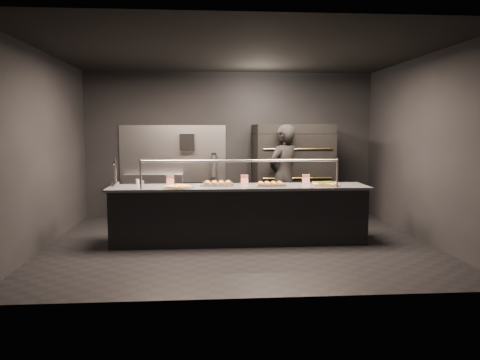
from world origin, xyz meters
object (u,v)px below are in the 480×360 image
Objects in this scene: round_pizza at (178,187)px; square_pizza at (326,184)px; service_counter at (239,214)px; pizza_oven at (291,172)px; worker at (284,176)px; fire_extinguisher at (214,166)px; prep_shelf at (154,196)px; slider_tray_a at (218,184)px; towel_dispenser at (187,142)px; slider_tray_b at (271,184)px; beer_tap at (115,177)px; trash_bin at (221,201)px.

round_pizza is 2.35m from square_pizza.
service_counter is 2.15× the size of pizza_oven.
worker reaches higher than square_pizza.
worker is (1.27, -1.21, -0.11)m from fire_extinguisher.
prep_shelf is 2.10× the size of slider_tray_a.
prep_shelf is at bearing 124.59° from service_counter.
towel_dispenser is 0.72× the size of slider_tray_b.
towel_dispenser is 2.46m from slider_tray_a.
worker reaches higher than slider_tray_b.
round_pizza is at bearing -14.21° from beer_tap.
worker is at bearing 111.87° from square_pizza.
round_pizza reaches higher than trash_bin.
square_pizza is (1.40, -0.00, 0.47)m from service_counter.
worker is at bearing -43.54° from fire_extinguisher.
fire_extinguisher is (1.25, 0.08, 0.61)m from prep_shelf.
prep_shelf is 2.46× the size of slider_tray_b.
fire_extinguisher is 2.62m from round_pizza.
pizza_oven is at bearing 70.23° from slider_tray_b.
worker is (0.92, 1.19, 0.49)m from service_counter.
round_pizza is 0.65m from slider_tray_a.
beer_tap reaches higher than service_counter.
prep_shelf is 2.63m from slider_tray_a.
square_pizza is at bearing -2.46° from slider_tray_a.
slider_tray_b is at bearing -109.77° from pizza_oven.
towel_dispenser reaches higher than prep_shelf.
beer_tap is (-1.95, 0.10, 0.60)m from service_counter.
worker reaches higher than slider_tray_a.
pizza_oven reaches higher than service_counter.
slider_tray_a is at bearing -1.14° from beer_tap.
square_pizza is (0.20, -1.90, -0.03)m from pizza_oven.
pizza_oven is at bearing -9.13° from trash_bin.
pizza_oven reaches higher than beer_tap.
round_pizza is at bearing -175.98° from slider_tray_b.
slider_tray_b is (2.45, -0.15, -0.11)m from beer_tap.
prep_shelf is 2.38× the size of fire_extinguisher.
trash_bin is (0.13, 2.05, -0.59)m from slider_tray_a.
prep_shelf is at bearing 131.56° from slider_tray_b.
round_pizza is (-0.60, -2.55, -0.12)m from fire_extinguisher.
square_pizza is (1.75, -2.40, -0.12)m from fire_extinguisher.
round_pizza is at bearing 0.06° from worker.
slider_tray_a is at bearing -60.64° from prep_shelf.
service_counter is 8.12× the size of fire_extinguisher.
towel_dispenser is at bearing 166.86° from pizza_oven.
service_counter reaches higher than prep_shelf.
fire_extinguisher is 0.88× the size of slider_tray_a.
beer_tap is (-0.35, -2.22, 0.61)m from prep_shelf.
beer_tap is (-1.05, -2.29, -0.49)m from towel_dispenser.
slider_tray_b is (0.85, -2.45, -0.11)m from fire_extinguisher.
towel_dispenser reaches higher than square_pizza.
beer_tap is 0.87× the size of slider_tray_a.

